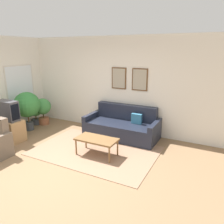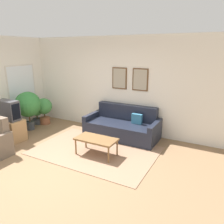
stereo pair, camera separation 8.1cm
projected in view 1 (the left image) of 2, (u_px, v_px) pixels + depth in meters
name	position (u px, v px, depth m)	size (l,w,h in m)	color
ground_plane	(52.00, 168.00, 4.46)	(16.00, 16.00, 0.00)	#846647
area_rug	(95.00, 151.00, 5.20)	(2.85, 1.89, 0.01)	#937056
wall_back	(111.00, 84.00, 6.34)	(8.00, 0.09, 2.70)	white
couch	(122.00, 127.00, 5.99)	(1.98, 0.90, 0.85)	#1E2333
coffee_table	(97.00, 140.00, 4.90)	(0.93, 0.48, 0.41)	brown
tv_stand	(10.00, 130.00, 5.72)	(0.74, 0.45, 0.57)	#A87F51
tv	(7.00, 111.00, 5.57)	(0.62, 0.28, 0.52)	#424247
potted_plant_tall	(27.00, 105.00, 6.36)	(0.74, 0.74, 1.15)	#383D42
potted_plant_by_window	(35.00, 111.00, 6.97)	(0.47, 0.47, 0.74)	#383D42
potted_plant_small	(43.00, 109.00, 6.94)	(0.51, 0.51, 0.84)	#935638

